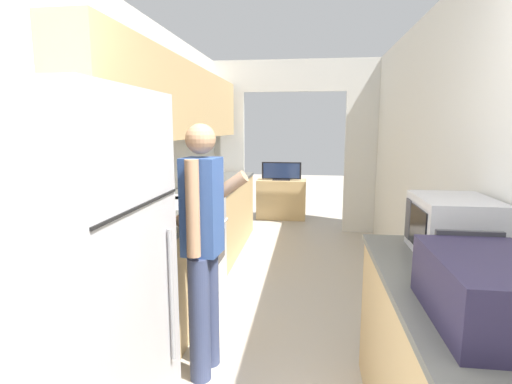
% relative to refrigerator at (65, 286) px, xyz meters
% --- Properties ---
extents(wall_left, '(0.38, 7.41, 2.50)m').
position_rel_refrigerator_xyz_m(wall_left, '(-0.32, 1.73, 0.63)').
color(wall_left, silver).
rests_on(wall_left, ground_plane).
extents(wall_right, '(0.06, 7.41, 2.50)m').
position_rel_refrigerator_xyz_m(wall_right, '(2.04, 1.25, 0.40)').
color(wall_right, silver).
rests_on(wall_right, ground_plane).
extents(wall_far_with_doorway, '(2.78, 0.06, 2.50)m').
position_rel_refrigerator_xyz_m(wall_far_with_doorway, '(0.82, 4.39, 0.57)').
color(wall_far_with_doorway, silver).
rests_on(wall_far_with_doorway, ground_plane).
extents(counter_left, '(0.62, 3.85, 0.88)m').
position_rel_refrigerator_xyz_m(counter_left, '(-0.07, 2.46, -0.41)').
color(counter_left, tan).
rests_on(counter_left, ground_plane).
extents(counter_right, '(0.62, 1.55, 0.88)m').
position_rel_refrigerator_xyz_m(counter_right, '(1.71, 0.18, -0.41)').
color(counter_right, tan).
rests_on(counter_right, ground_plane).
extents(refrigerator, '(0.77, 0.83, 1.71)m').
position_rel_refrigerator_xyz_m(refrigerator, '(0.00, 0.00, 0.00)').
color(refrigerator, '#B7B7BC').
rests_on(refrigerator, ground_plane).
extents(range_oven, '(0.66, 0.76, 1.02)m').
position_rel_refrigerator_xyz_m(range_oven, '(-0.06, 1.87, -0.41)').
color(range_oven, '#B7B7BC').
rests_on(range_oven, ground_plane).
extents(person, '(0.51, 0.40, 1.57)m').
position_rel_refrigerator_xyz_m(person, '(0.42, 0.74, -0.02)').
color(person, '#384266').
rests_on(person, ground_plane).
extents(suitcase, '(0.44, 0.59, 0.25)m').
position_rel_refrigerator_xyz_m(suitcase, '(1.71, -0.16, 0.15)').
color(suitcase, '#231E38').
rests_on(suitcase, counter_right).
extents(microwave, '(0.38, 0.48, 0.31)m').
position_rel_refrigerator_xyz_m(microwave, '(1.80, 0.58, 0.18)').
color(microwave, '#B7B7BC').
rests_on(microwave, counter_right).
extents(tv_cabinet, '(0.82, 0.42, 0.66)m').
position_rel_refrigerator_xyz_m(tv_cabinet, '(0.59, 5.14, -0.52)').
color(tv_cabinet, tan).
rests_on(tv_cabinet, ground_plane).
extents(television, '(0.66, 0.16, 0.30)m').
position_rel_refrigerator_xyz_m(television, '(0.59, 5.10, -0.05)').
color(television, black).
rests_on(television, tv_cabinet).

